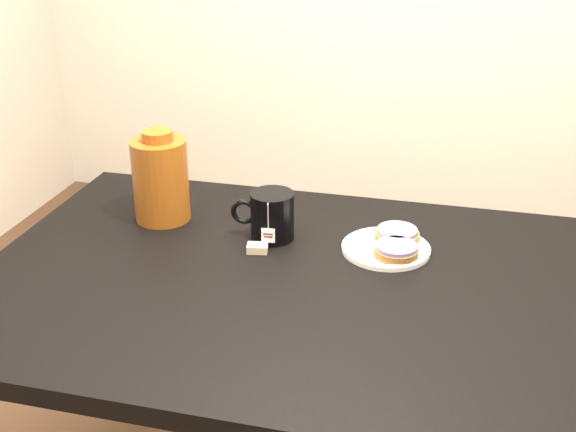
{
  "coord_description": "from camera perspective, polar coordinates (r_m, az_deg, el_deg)",
  "views": [
    {
      "loc": [
        0.26,
        -1.26,
        1.5
      ],
      "look_at": [
        -0.09,
        0.16,
        0.81
      ],
      "focal_mm": 45.0,
      "sensor_mm": 36.0,
      "label": 1
    }
  ],
  "objects": [
    {
      "name": "plate",
      "position": [
        1.61,
        7.74,
        -2.5
      ],
      "size": [
        0.2,
        0.2,
        0.01
      ],
      "color": "white",
      "rests_on": "table"
    },
    {
      "name": "mug",
      "position": [
        1.64,
        -1.33,
        0.05
      ],
      "size": [
        0.15,
        0.11,
        0.11
      ],
      "rotation": [
        0.0,
        0.0,
        0.09
      ],
      "color": "black",
      "rests_on": "table"
    },
    {
      "name": "bagel_front",
      "position": [
        1.57,
        8.54,
        -2.7
      ],
      "size": [
        0.14,
        0.14,
        0.03
      ],
      "color": "brown",
      "rests_on": "plate"
    },
    {
      "name": "table",
      "position": [
        1.54,
        1.88,
        -7.75
      ],
      "size": [
        1.4,
        0.9,
        0.75
      ],
      "color": "black",
      "rests_on": "ground_plane"
    },
    {
      "name": "teabag_pouch",
      "position": [
        1.6,
        -2.44,
        -2.55
      ],
      "size": [
        0.05,
        0.04,
        0.02
      ],
      "primitive_type": "cube",
      "rotation": [
        0.0,
        0.0,
        0.18
      ],
      "color": "#C6B793",
      "rests_on": "table"
    },
    {
      "name": "bagel_back",
      "position": [
        1.64,
        8.62,
        -1.45
      ],
      "size": [
        0.14,
        0.14,
        0.03
      ],
      "color": "brown",
      "rests_on": "plate"
    },
    {
      "name": "bagel_package",
      "position": [
        1.74,
        -10.03,
        2.91
      ],
      "size": [
        0.14,
        0.14,
        0.22
      ],
      "rotation": [
        0.0,
        0.0,
        0.08
      ],
      "color": "#622C0D",
      "rests_on": "table"
    }
  ]
}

